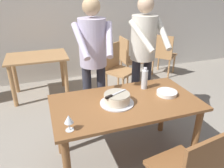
{
  "coord_description": "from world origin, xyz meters",
  "views": [
    {
      "loc": [
        -0.76,
        -1.76,
        1.83
      ],
      "look_at": [
        -0.1,
        0.14,
        0.9
      ],
      "focal_mm": 34.44,
      "sensor_mm": 36.0,
      "label": 1
    }
  ],
  "objects": [
    {
      "name": "background_chair_0",
      "position": [
        0.94,
        2.07,
        0.49
      ],
      "size": [
        0.44,
        0.44,
        0.9
      ],
      "color": "tan",
      "rests_on": "ground_plane"
    },
    {
      "name": "plate_stack",
      "position": [
        0.47,
        -0.01,
        0.77
      ],
      "size": [
        0.22,
        0.22,
        0.04
      ],
      "color": "white",
      "rests_on": "main_dining_table"
    },
    {
      "name": "water_bottle",
      "position": [
        0.31,
        0.22,
        0.86
      ],
      "size": [
        0.07,
        0.07,
        0.25
      ],
      "color": "silver",
      "rests_on": "main_dining_table"
    },
    {
      "name": "person_standing_beside",
      "position": [
        0.5,
        0.64,
        1.08
      ],
      "size": [
        0.46,
        0.57,
        1.72
      ],
      "color": "#2D2D38",
      "rests_on": "ground_plane"
    },
    {
      "name": "main_dining_table",
      "position": [
        0.0,
        0.0,
        0.63
      ],
      "size": [
        1.5,
        0.81,
        0.75
      ],
      "color": "brown",
      "rests_on": "ground_plane"
    },
    {
      "name": "ground_plane",
      "position": [
        0.0,
        0.0,
        0.0
      ],
      "size": [
        14.0,
        14.0,
        0.0
      ],
      "primitive_type": "plane",
      "color": "gray"
    },
    {
      "name": "cake_on_platter",
      "position": [
        -0.1,
        -0.01,
        0.8
      ],
      "size": [
        0.34,
        0.34,
        0.11
      ],
      "color": "silver",
      "rests_on": "main_dining_table"
    },
    {
      "name": "background_chair_2",
      "position": [
        1.76,
        2.11,
        0.49
      ],
      "size": [
        0.62,
        0.62,
        0.9
      ],
      "color": "tan",
      "rests_on": "ground_plane"
    },
    {
      "name": "wine_glass_near",
      "position": [
        -0.62,
        -0.29,
        0.85
      ],
      "size": [
        0.08,
        0.08,
        0.14
      ],
      "color": "silver",
      "rests_on": "main_dining_table"
    },
    {
      "name": "back_wall",
      "position": [
        0.0,
        2.66,
        1.35
      ],
      "size": [
        10.0,
        0.12,
        2.7
      ],
      "primitive_type": "cube",
      "color": "beige",
      "rests_on": "ground_plane"
    },
    {
      "name": "background_chair_3",
      "position": [
        0.51,
        1.63,
        0.49
      ],
      "size": [
        0.61,
        0.61,
        0.9
      ],
      "color": "tan",
      "rests_on": "ground_plane"
    },
    {
      "name": "cake_knife",
      "position": [
        -0.17,
        -0.04,
        0.87
      ],
      "size": [
        0.25,
        0.13,
        0.02
      ],
      "color": "silver",
      "rests_on": "cake_on_platter"
    },
    {
      "name": "person_cutting_cake",
      "position": [
        -0.17,
        0.61,
        1.08
      ],
      "size": [
        0.47,
        0.56,
        1.72
      ],
      "color": "#2D2D38",
      "rests_on": "ground_plane"
    },
    {
      "name": "background_table",
      "position": [
        -0.82,
        1.96,
        0.58
      ],
      "size": [
        1.0,
        0.7,
        0.74
      ],
      "color": "tan",
      "rests_on": "ground_plane"
    }
  ]
}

